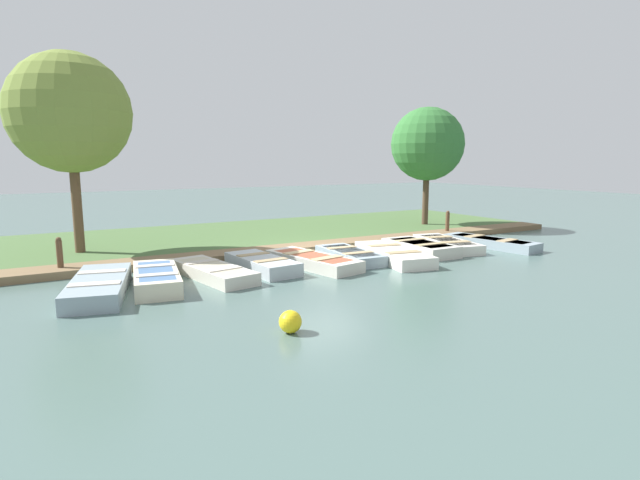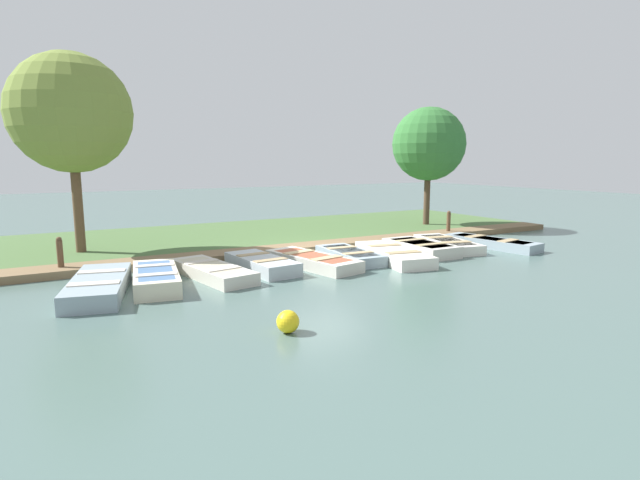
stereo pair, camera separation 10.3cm
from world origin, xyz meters
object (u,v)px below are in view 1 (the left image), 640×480
Objects in this scene: mooring_post_near at (60,256)px; rowboat_8 at (447,244)px; rowboat_4 at (312,260)px; rowboat_9 at (490,242)px; rowboat_2 at (212,271)px; rowboat_5 at (350,255)px; park_tree_left at (427,144)px; park_tree_far_left at (70,113)px; rowboat_6 at (393,254)px; buoy at (290,322)px; mooring_post_far at (447,223)px; rowboat_7 at (420,248)px; rowboat_1 at (156,278)px; rowboat_3 at (262,264)px; rowboat_0 at (99,286)px.

rowboat_8 is at bearing 79.59° from mooring_post_near.
rowboat_9 is (0.29, 7.10, -0.01)m from rowboat_4.
rowboat_2 is 3.14× the size of mooring_post_near.
rowboat_5 is at bearing 80.64° from rowboat_2.
park_tree_left is (-2.32, 14.91, 3.23)m from mooring_post_near.
rowboat_8 is 0.50× the size of park_tree_far_left.
mooring_post_near is at bearing -96.18° from rowboat_6.
mooring_post_near is (-2.19, -11.92, 0.35)m from rowboat_8.
mooring_post_near is 7.90m from buoy.
buoy reaches higher than rowboat_4.
rowboat_9 is 2.76m from mooring_post_far.
rowboat_7 is 0.76× the size of rowboat_9.
rowboat_8 is at bearing 98.99° from rowboat_7.
rowboat_1 is 8.57m from rowboat_7.
rowboat_6 is 8.50× the size of buoy.
rowboat_7 is at bearing 77.23° from mooring_post_near.
rowboat_2 is 4.86m from buoy.
rowboat_4 reaches higher than rowboat_9.
rowboat_5 is 6.66m from buoy.
rowboat_2 is at bearing -77.15° from rowboat_8.
rowboat_4 is at bearing 75.80° from rowboat_3.
mooring_post_near is (-2.23, -7.83, 0.36)m from rowboat_5.
rowboat_5 is (-0.35, 5.87, -0.05)m from rowboat_1.
rowboat_1 is 1.53m from rowboat_2.
park_tree_far_left is (-2.45, -13.37, 3.95)m from mooring_post_far.
park_tree_far_left is (-4.83, -9.86, 4.27)m from rowboat_7.
rowboat_2 reaches higher than rowboat_5.
park_tree_left reaches higher than rowboat_6.
mooring_post_far is 4.07m from park_tree_left.
rowboat_7 is (0.09, 7.07, 0.03)m from rowboat_2.
rowboat_4 is at bearing -80.13° from rowboat_5.
rowboat_8 is at bearing 93.87° from rowboat_5.
rowboat_8 is (-0.20, 5.49, -0.00)m from rowboat_4.
park_tree_left is at bearing 129.32° from buoy.
rowboat_1 is at bearing -83.31° from rowboat_5.
rowboat_0 is 8.38m from rowboat_6.
mooring_post_far reaches higher than rowboat_4.
rowboat_0 is at bearing -149.47° from buoy.
mooring_post_near is at bearing -119.05° from rowboat_3.
rowboat_4 is at bearing 146.99° from buoy.
rowboat_3 is (-0.13, 1.47, 0.02)m from rowboat_2.
rowboat_8 is (-0.65, 2.88, -0.01)m from rowboat_6.
rowboat_3 is at bearing -88.11° from rowboat_6.
rowboat_3 is 7.60m from park_tree_far_left.
rowboat_5 is 9.58m from park_tree_far_left.
park_tree_left reaches higher than rowboat_0.
park_tree_far_left is (-2.45, 0.67, 3.95)m from mooring_post_near.
park_tree_left is at bearing 89.49° from park_tree_far_left.
rowboat_3 is at bearing -76.64° from mooring_post_far.
rowboat_0 is 7.17m from rowboat_5.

